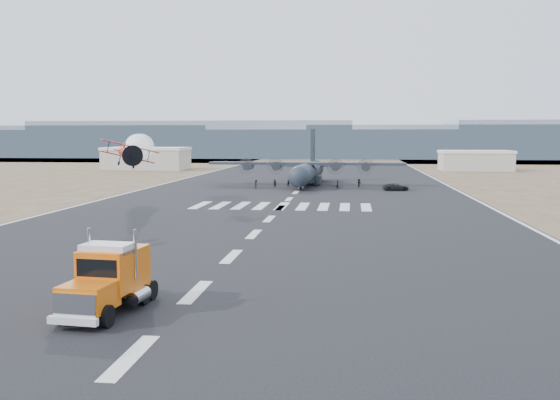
% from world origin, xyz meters
% --- Properties ---
extents(ground, '(500.00, 500.00, 0.00)m').
position_xyz_m(ground, '(0.00, 0.00, 0.00)').
color(ground, black).
rests_on(ground, ground).
extents(scrub_far, '(500.00, 80.00, 0.00)m').
position_xyz_m(scrub_far, '(0.00, 230.00, 0.00)').
color(scrub_far, brown).
rests_on(scrub_far, ground).
extents(runway_markings, '(60.00, 260.00, 0.01)m').
position_xyz_m(runway_markings, '(0.00, 60.00, 0.01)').
color(runway_markings, silver).
rests_on(runway_markings, ground).
extents(ridge_seg_b, '(150.00, 50.00, 15.00)m').
position_xyz_m(ridge_seg_b, '(-130.00, 260.00, 7.50)').
color(ridge_seg_b, gray).
rests_on(ridge_seg_b, ground).
extents(ridge_seg_c, '(150.00, 50.00, 17.00)m').
position_xyz_m(ridge_seg_c, '(-65.00, 260.00, 8.50)').
color(ridge_seg_c, gray).
rests_on(ridge_seg_c, ground).
extents(ridge_seg_d, '(150.00, 50.00, 13.00)m').
position_xyz_m(ridge_seg_d, '(0.00, 260.00, 6.50)').
color(ridge_seg_d, gray).
rests_on(ridge_seg_d, ground).
extents(ridge_seg_e, '(150.00, 50.00, 15.00)m').
position_xyz_m(ridge_seg_e, '(65.00, 260.00, 7.50)').
color(ridge_seg_e, gray).
rests_on(ridge_seg_e, ground).
extents(hangar_left, '(24.50, 14.50, 6.70)m').
position_xyz_m(hangar_left, '(-52.00, 145.00, 3.41)').
color(hangar_left, '#A4A192').
rests_on(hangar_left, ground).
extents(hangar_right, '(20.50, 12.50, 5.90)m').
position_xyz_m(hangar_right, '(46.00, 150.00, 3.01)').
color(hangar_right, '#A4A192').
rests_on(hangar_right, ground).
extents(semi_truck, '(3.62, 8.94, 3.96)m').
position_xyz_m(semi_truck, '(-3.79, -4.93, 1.94)').
color(semi_truck, black).
rests_on(semi_truck, ground).
extents(aerobatic_biplane, '(6.40, 6.09, 3.23)m').
position_xyz_m(aerobatic_biplane, '(-15.39, 29.67, 8.15)').
color(aerobatic_biplane, '#AF270B').
extents(smoke_trail, '(9.49, 26.68, 4.11)m').
position_xyz_m(smoke_trail, '(-21.84, 51.78, 8.33)').
color(smoke_trail, white).
extents(transport_aircraft, '(40.11, 33.04, 11.60)m').
position_xyz_m(transport_aircraft, '(0.82, 90.34, 2.99)').
color(transport_aircraft, '#212932').
rests_on(transport_aircraft, ground).
extents(support_vehicle, '(5.09, 3.00, 1.33)m').
position_xyz_m(support_vehicle, '(18.11, 78.33, 0.66)').
color(support_vehicle, black).
rests_on(support_vehicle, ground).
extents(crew_a, '(0.80, 0.83, 1.75)m').
position_xyz_m(crew_a, '(7.26, 80.15, 0.88)').
color(crew_a, black).
rests_on(crew_a, ground).
extents(crew_b, '(0.88, 1.02, 1.79)m').
position_xyz_m(crew_b, '(-2.66, 86.60, 0.90)').
color(crew_b, black).
rests_on(crew_b, ground).
extents(crew_c, '(1.03, 1.17, 1.67)m').
position_xyz_m(crew_c, '(-8.35, 79.65, 0.84)').
color(crew_c, black).
rests_on(crew_c, ground).
extents(crew_d, '(0.50, 0.93, 1.56)m').
position_xyz_m(crew_d, '(-0.42, 83.79, 0.78)').
color(crew_d, black).
rests_on(crew_d, ground).
extents(crew_e, '(0.61, 0.85, 1.58)m').
position_xyz_m(crew_e, '(0.57, 86.15, 0.79)').
color(crew_e, black).
rests_on(crew_e, ground).
extents(crew_f, '(1.09, 1.68, 1.73)m').
position_xyz_m(crew_f, '(11.38, 84.74, 0.86)').
color(crew_f, black).
rests_on(crew_f, ground).
extents(crew_g, '(0.67, 0.73, 1.62)m').
position_xyz_m(crew_g, '(2.96, 82.87, 0.81)').
color(crew_g, black).
rests_on(crew_g, ground).
extents(crew_h, '(0.90, 0.74, 1.60)m').
position_xyz_m(crew_h, '(-5.05, 82.67, 0.80)').
color(crew_h, black).
rests_on(crew_h, ground).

